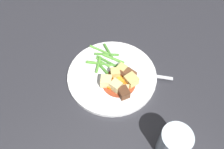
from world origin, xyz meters
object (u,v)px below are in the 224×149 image
(carrot_slice_2, at_px, (121,79))
(dinner_plate, at_px, (112,76))
(meat_chunk_1, at_px, (130,75))
(fork, at_px, (142,74))
(carrot_slice_3, at_px, (110,80))
(potato_chunk_1, at_px, (131,80))
(potato_chunk_0, at_px, (106,81))
(potato_chunk_5, at_px, (122,69))
(potato_chunk_4, at_px, (116,86))
(meat_chunk_0, at_px, (124,74))
(potato_chunk_3, at_px, (126,89))
(carrot_slice_0, at_px, (125,83))
(water_glass, at_px, (173,144))
(meat_chunk_2, at_px, (124,93))
(potato_chunk_2, at_px, (115,73))
(carrot_slice_1, at_px, (111,85))

(carrot_slice_2, bearing_deg, dinner_plate, -159.47)
(meat_chunk_1, bearing_deg, fork, 66.23)
(carrot_slice_3, xyz_separation_m, fork, (0.04, 0.10, -0.00))
(dinner_plate, height_order, potato_chunk_1, potato_chunk_1)
(potato_chunk_0, height_order, potato_chunk_5, potato_chunk_0)
(potato_chunk_4, height_order, meat_chunk_1, potato_chunk_4)
(dinner_plate, bearing_deg, carrot_slice_3, -45.78)
(meat_chunk_0, distance_m, meat_chunk_1, 0.02)
(potato_chunk_4, relative_size, potato_chunk_5, 1.18)
(potato_chunk_0, xyz_separation_m, fork, (0.03, 0.11, -0.01))
(dinner_plate, relative_size, potato_chunk_3, 12.25)
(carrot_slice_0, bearing_deg, water_glass, -4.23)
(carrot_slice_0, distance_m, meat_chunk_1, 0.03)
(fork, bearing_deg, potato_chunk_4, -91.48)
(carrot_slice_0, relative_size, potato_chunk_5, 0.99)
(carrot_slice_2, xyz_separation_m, meat_chunk_2, (0.05, -0.02, 0.01))
(carrot_slice_0, relative_size, potato_chunk_3, 1.17)
(carrot_slice_0, relative_size, potato_chunk_2, 0.95)
(water_glass, bearing_deg, carrot_slice_0, 175.77)
(potato_chunk_4, relative_size, fork, 0.23)
(carrot_slice_0, bearing_deg, carrot_slice_1, -112.24)
(carrot_slice_0, bearing_deg, fork, 88.28)
(potato_chunk_5, relative_size, meat_chunk_2, 0.82)
(potato_chunk_4, xyz_separation_m, meat_chunk_0, (-0.03, 0.05, -0.01))
(dinner_plate, height_order, fork, fork)
(potato_chunk_0, relative_size, potato_chunk_4, 1.00)
(carrot_slice_2, relative_size, fork, 0.19)
(meat_chunk_0, bearing_deg, potato_chunk_2, -122.01)
(carrot_slice_0, relative_size, potato_chunk_0, 0.84)
(meat_chunk_0, bearing_deg, carrot_slice_1, -79.37)
(dinner_plate, xyz_separation_m, meat_chunk_1, (0.04, 0.04, 0.02))
(potato_chunk_5, xyz_separation_m, meat_chunk_0, (0.02, -0.00, -0.00))
(meat_chunk_0, bearing_deg, potato_chunk_3, -29.48)
(potato_chunk_1, xyz_separation_m, water_glass, (0.22, -0.03, 0.02))
(fork, xyz_separation_m, water_glass, (0.22, -0.08, 0.03))
(carrot_slice_0, height_order, water_glass, water_glass)
(meat_chunk_2, bearing_deg, carrot_slice_3, -176.30)
(carrot_slice_3, bearing_deg, carrot_slice_2, 58.25)
(potato_chunk_2, bearing_deg, carrot_slice_3, -74.30)
(potato_chunk_2, height_order, potato_chunk_5, potato_chunk_2)
(potato_chunk_3, height_order, meat_chunk_0, meat_chunk_0)
(carrot_slice_1, height_order, carrot_slice_3, carrot_slice_1)
(carrot_slice_0, distance_m, potato_chunk_5, 0.05)
(meat_chunk_2, height_order, water_glass, water_glass)
(carrot_slice_1, bearing_deg, potato_chunk_2, 129.16)
(potato_chunk_0, distance_m, potato_chunk_3, 0.06)
(potato_chunk_1, relative_size, potato_chunk_3, 1.56)
(meat_chunk_0, bearing_deg, dinner_plate, -129.89)
(potato_chunk_1, relative_size, meat_chunk_2, 1.08)
(potato_chunk_1, height_order, potato_chunk_5, potato_chunk_1)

